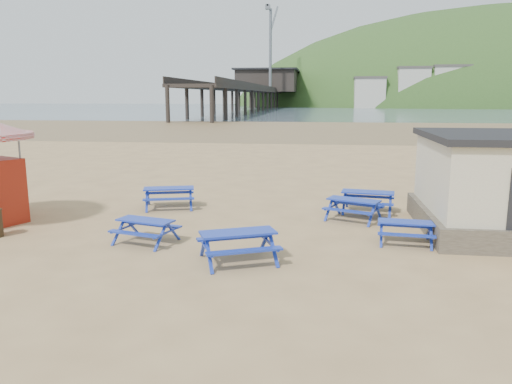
# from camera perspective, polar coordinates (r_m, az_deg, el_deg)

# --- Properties ---
(ground) EXTENTS (400.00, 400.00, 0.00)m
(ground) POSITION_cam_1_polar(r_m,az_deg,el_deg) (16.36, -5.22, -4.31)
(ground) COLOR tan
(ground) RESTS_ON ground
(wet_sand) EXTENTS (400.00, 400.00, 0.00)m
(wet_sand) POSITION_cam_1_polar(r_m,az_deg,el_deg) (70.61, 4.66, 7.37)
(wet_sand) COLOR olive
(wet_sand) RESTS_ON ground
(sea) EXTENTS (400.00, 400.00, 0.00)m
(sea) POSITION_cam_1_polar(r_m,az_deg,el_deg) (185.48, 6.49, 9.49)
(sea) COLOR #475865
(sea) RESTS_ON ground
(picnic_table_blue_a) EXTENTS (2.26, 2.00, 0.80)m
(picnic_table_blue_a) POSITION_cam_1_polar(r_m,az_deg,el_deg) (19.66, -9.89, -0.65)
(picnic_table_blue_a) COLOR #1D1DB4
(picnic_table_blue_a) RESTS_ON ground
(picnic_table_blue_b) EXTENTS (2.20, 2.02, 0.75)m
(picnic_table_blue_b) POSITION_cam_1_polar(r_m,az_deg,el_deg) (17.79, 11.06, -1.99)
(picnic_table_blue_b) COLOR #1D1DB4
(picnic_table_blue_b) RESTS_ON ground
(picnic_table_blue_c) EXTENTS (2.12, 1.81, 0.80)m
(picnic_table_blue_c) POSITION_cam_1_polar(r_m,az_deg,el_deg) (19.07, 12.63, -1.11)
(picnic_table_blue_c) COLOR #1D1DB4
(picnic_table_blue_c) RESTS_ON ground
(picnic_table_blue_d) EXTENTS (1.99, 1.76, 0.71)m
(picnic_table_blue_d) POSITION_cam_1_polar(r_m,az_deg,el_deg) (15.14, -12.48, -4.39)
(picnic_table_blue_d) COLOR #1D1DB4
(picnic_table_blue_d) RESTS_ON ground
(picnic_table_blue_e) EXTENTS (2.42, 2.22, 0.82)m
(picnic_table_blue_e) POSITION_cam_1_polar(r_m,az_deg,el_deg) (13.12, -2.06, -6.25)
(picnic_table_blue_e) COLOR #1D1DB4
(picnic_table_blue_e) RESTS_ON ground
(picnic_table_blue_f) EXTENTS (1.72, 1.44, 0.67)m
(picnic_table_blue_f) POSITION_cam_1_polar(r_m,az_deg,el_deg) (15.37, 16.71, -4.44)
(picnic_table_blue_f) COLOR #1D1DB4
(picnic_table_blue_f) RESTS_ON ground
(pier) EXTENTS (24.00, 220.00, 39.29)m
(pier) POSITION_cam_1_polar(r_m,az_deg,el_deg) (194.82, 1.18, 11.22)
(pier) COLOR black
(pier) RESTS_ON ground
(headland_town) EXTENTS (264.00, 144.00, 108.00)m
(headland_town) POSITION_cam_1_polar(r_m,az_deg,el_deg) (260.27, 27.08, 6.57)
(headland_town) COLOR #2D4C1E
(headland_town) RESTS_ON ground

